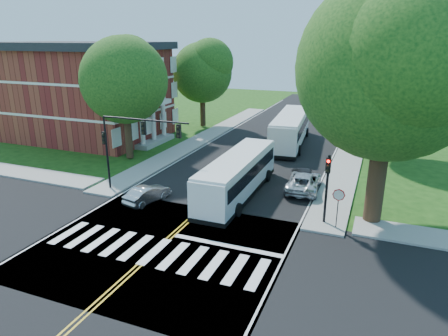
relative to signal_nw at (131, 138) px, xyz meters
The scene contains 25 objects.
ground 9.74m from the signal_nw, 47.67° to the right, with size 140.00×140.00×0.00m, color #174010.
road 13.69m from the signal_nw, 63.16° to the left, with size 14.00×96.00×0.01m, color black.
cross_road 9.73m from the signal_nw, 47.67° to the right, with size 60.00×12.00×0.01m, color black.
center_line 17.20m from the signal_nw, 69.39° to the left, with size 0.36×70.00×0.01m, color gold.
edge_line_w 16.20m from the signal_nw, 93.47° to the left, with size 0.12×70.00×0.01m, color silver.
edge_line_e 20.54m from the signal_nw, 50.90° to the left, with size 0.12×70.00×0.01m, color silver.
crosswalk 10.07m from the signal_nw, 49.80° to the right, with size 12.60×3.00×0.01m, color silver.
stop_bar 11.40m from the signal_nw, 27.30° to the right, with size 6.60×0.40×0.01m, color silver.
sidewalk_nw 19.22m from the signal_nw, 97.50° to the left, with size 2.60×40.00×0.15m, color gray.
sidewalk_ne 23.75m from the signal_nw, 52.69° to the left, with size 2.60×40.00×0.15m, color gray.
sidewalk_xw 14.79m from the signal_nw, behind, with size 20.00×2.60×0.15m, color gray.
tree_ne_big 17.72m from the signal_nw, ahead, with size 10.80×10.80×14.91m.
tree_west_near 9.96m from the signal_nw, 126.70° to the left, with size 8.00×8.00×11.40m.
tree_west_far 24.27m from the signal_nw, 102.31° to the left, with size 7.60×7.60×10.67m.
tree_east_mid 24.94m from the signal_nw, 45.36° to the left, with size 8.40×8.40×11.93m.
tree_east_far 38.34m from the signal_nw, 61.33° to the left, with size 7.20×7.20×10.34m.
brick_building 21.08m from the signal_nw, 139.86° to the left, with size 20.00×13.00×10.80m.
signal_nw is the anchor object (origin of this frame).
signal_ne 14.13m from the signal_nw, ahead, with size 0.30×0.46×4.40m.
stop_sign 15.05m from the signal_nw, ahead, with size 0.76×0.08×2.53m.
bus_lead 8.23m from the signal_nw, 19.49° to the left, with size 2.91×11.74×3.03m.
bus_follow 20.33m from the signal_nw, 67.76° to the left, with size 4.05×13.26×3.38m.
hatchback 4.28m from the signal_nw, 30.82° to the right, with size 1.29×3.69×1.21m, color #AEB0B5.
suv 13.40m from the signal_nw, 24.88° to the left, with size 2.36×5.12×1.42m, color #BABCC2.
dark_sedan 14.05m from the signal_nw, 33.35° to the left, with size 1.56×3.85×1.12m, color black.
Camera 1 is at (10.83, -17.23, 11.31)m, focal length 32.00 mm.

